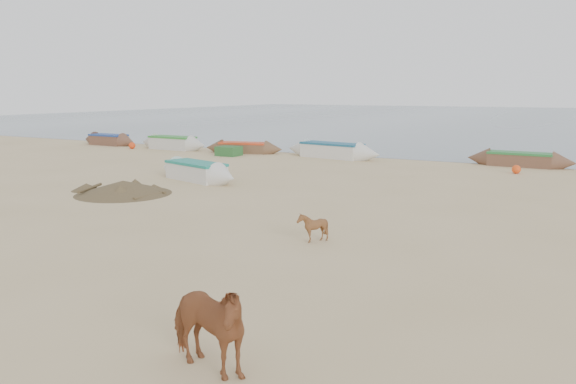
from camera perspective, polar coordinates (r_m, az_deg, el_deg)
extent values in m
plane|color=tan|center=(14.45, -7.62, -6.40)|extent=(140.00, 140.00, 0.00)
plane|color=slate|center=(93.61, 23.54, 6.90)|extent=(160.00, 160.00, 0.00)
imported|color=brown|center=(8.51, -8.43, -13.31)|extent=(1.85, 1.09, 1.47)
imported|color=brown|center=(15.47, 2.53, -3.58)|extent=(0.89, 0.82, 0.84)
cone|color=brown|center=(23.60, -16.39, 0.46)|extent=(4.06, 4.06, 0.55)
cube|color=#285A2A|center=(36.29, -6.04, 4.16)|extent=(1.40, 1.20, 0.60)
sphere|color=#E84A15|center=(30.48, 22.18, 2.15)|extent=(0.44, 0.44, 0.44)
cube|color=gray|center=(35.77, 6.21, 4.04)|extent=(1.20, 1.10, 0.56)
sphere|color=red|center=(41.93, -15.56, 4.58)|extent=(0.48, 0.48, 0.48)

